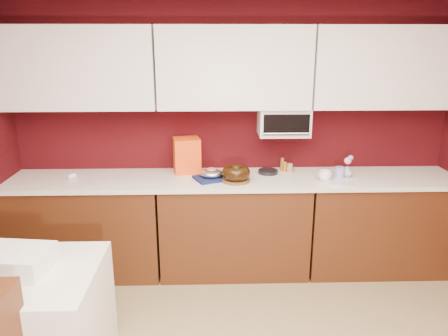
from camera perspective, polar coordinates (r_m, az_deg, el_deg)
name	(u,v)px	position (r m, az deg, el deg)	size (l,w,h in m)	color
wall_back	(233,132)	(4.10, 1.15, 4.73)	(4.00, 0.02, 2.50)	#3C080B
base_cabinet_left	(88,228)	(4.21, -17.31, -7.47)	(1.31, 0.58, 0.86)	#48230E
base_cabinet_center	(234,226)	(4.06, 1.30, -7.59)	(1.31, 0.58, 0.86)	#48230E
base_cabinet_right	(377,224)	(4.33, 19.33, -6.96)	(1.31, 0.58, 0.86)	#48230E
countertop	(234,180)	(3.90, 1.34, -1.54)	(4.00, 0.62, 0.04)	silver
upper_cabinet_left	(78,68)	(4.01, -18.53, 12.30)	(1.31, 0.33, 0.70)	white
upper_cabinet_center	(234,68)	(3.85, 1.33, 12.99)	(1.31, 0.33, 0.70)	white
upper_cabinet_right	(387,67)	(4.14, 20.53, 12.22)	(1.31, 0.33, 0.70)	white
toaster_oven	(284,121)	(3.98, 7.79, 6.06)	(0.45, 0.30, 0.25)	white
toaster_oven_door	(287,125)	(3.83, 8.17, 5.62)	(0.40, 0.02, 0.18)	black
toaster_oven_handle	(286,134)	(3.83, 8.16, 4.48)	(0.02, 0.02, 0.42)	silver
dining_table	(20,326)	(3.15, -25.06, -18.16)	(1.00, 0.80, 0.75)	silver
cake_base	(236,180)	(3.78, 1.57, -1.60)	(0.25, 0.25, 0.02)	brown
bundt_cake	(236,173)	(3.76, 1.58, -0.61)	(0.25, 0.25, 0.10)	black
navy_towel	(211,178)	(3.84, -1.65, -1.33)	(0.28, 0.24, 0.02)	#141E4D
foil_ham_nest	(211,173)	(3.83, -1.66, -0.70)	(0.20, 0.17, 0.07)	silver
roasted_ham	(211,171)	(3.82, -1.66, -0.34)	(0.09, 0.08, 0.06)	#B26951
pandoro_box	(187,155)	(4.02, -4.87, 1.67)	(0.23, 0.21, 0.32)	red
dark_pan	(268,172)	(4.03, 5.76, -0.47)	(0.18, 0.18, 0.03)	black
coffee_mug	(325,175)	(3.89, 13.06, -0.86)	(0.10, 0.10, 0.11)	white
blue_jar	(340,173)	(4.00, 14.87, -0.58)	(0.08, 0.08, 0.10)	#1F1C9B
flower_vase	(347,171)	(4.05, 15.77, -0.35)	(0.07, 0.07, 0.11)	#AAB1C0
flower_pink	(348,161)	(4.03, 15.87, 0.92)	(0.06, 0.06, 0.06)	#FF93C3
flower_blue	(351,158)	(4.05, 16.22, 1.30)	(0.05, 0.05, 0.05)	#7D94C9
china_plate	(339,182)	(3.88, 14.76, -1.78)	(0.24, 0.24, 0.01)	silver
amber_bottle	(285,167)	(4.09, 7.95, 0.16)	(0.03, 0.03, 0.09)	#91581A
paper_cup	(290,168)	(4.09, 8.58, 0.03)	(0.05, 0.05, 0.08)	olive
egg_left	(70,177)	(4.07, -19.42, -1.09)	(0.05, 0.04, 0.04)	white
egg_right	(73,176)	(4.10, -19.10, -0.94)	(0.06, 0.05, 0.05)	white
newspaper_stack	(17,261)	(2.94, -25.46, -10.89)	(0.38, 0.31, 0.13)	white
amber_bottle_tall	(282,164)	(4.12, 7.61, 0.51)	(0.04, 0.04, 0.12)	brown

